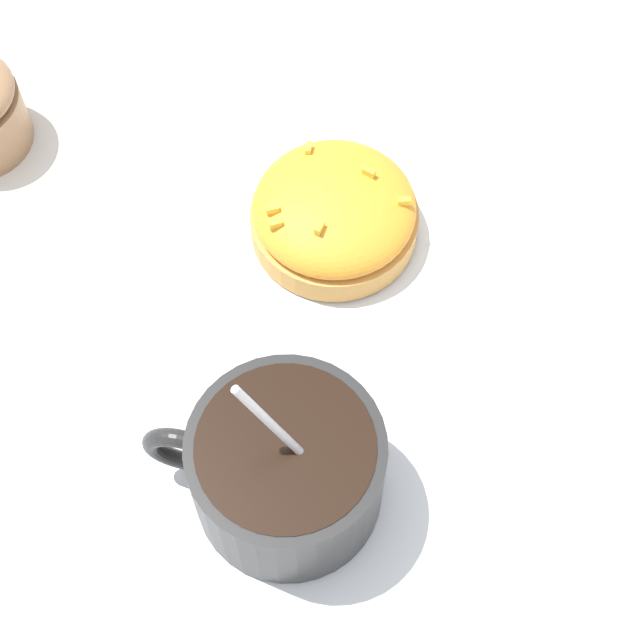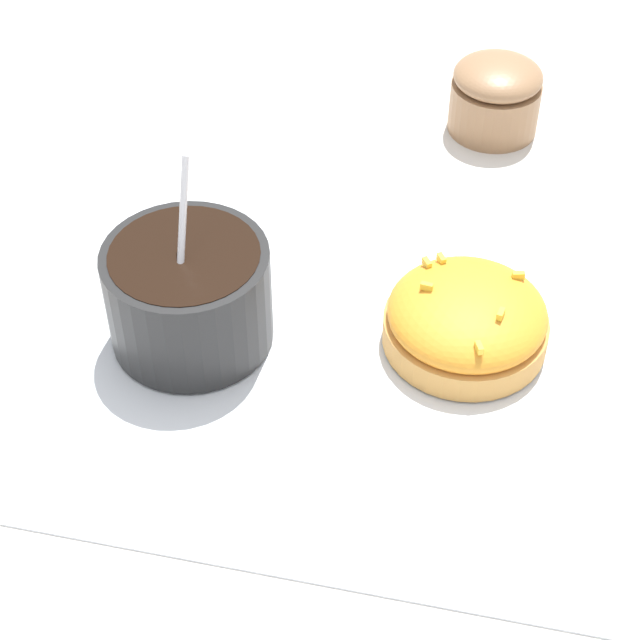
{
  "view_description": "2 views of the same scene",
  "coord_description": "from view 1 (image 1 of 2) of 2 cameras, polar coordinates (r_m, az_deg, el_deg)",
  "views": [
    {
      "loc": [
        0.24,
        0.07,
        0.52
      ],
      "look_at": [
        -0.0,
        0.01,
        0.03
      ],
      "focal_mm": 60.0,
      "sensor_mm": 36.0,
      "label": 1
    },
    {
      "loc": [
        -0.06,
        0.43,
        0.44
      ],
      "look_at": [
        0.0,
        0.02,
        0.03
      ],
      "focal_mm": 60.0,
      "sensor_mm": 36.0,
      "label": 2
    }
  ],
  "objects": [
    {
      "name": "ground_plane",
      "position": [
        0.57,
        -0.61,
        -1.81
      ],
      "size": [
        3.0,
        3.0,
        0.0
      ],
      "primitive_type": "plane",
      "color": "silver"
    },
    {
      "name": "paper_napkin",
      "position": [
        0.57,
        -0.61,
        -1.75
      ],
      "size": [
        0.35,
        0.34,
        0.0
      ],
      "color": "white",
      "rests_on": "ground_plane"
    },
    {
      "name": "coffee_cup",
      "position": [
        0.51,
        -1.9,
        -7.86
      ],
      "size": [
        0.09,
        0.12,
        0.11
      ],
      "color": "black",
      "rests_on": "paper_napkin"
    },
    {
      "name": "frosted_pastry",
      "position": [
        0.59,
        0.77,
        5.72
      ],
      "size": [
        0.09,
        0.09,
        0.04
      ],
      "color": "#D19347",
      "rests_on": "paper_napkin"
    }
  ]
}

